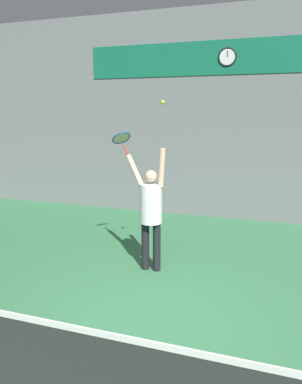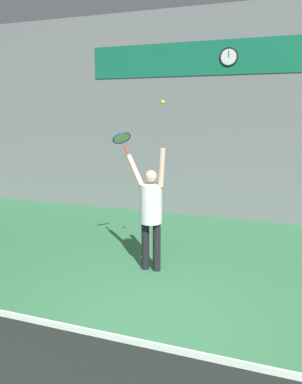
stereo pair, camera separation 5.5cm
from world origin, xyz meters
TOP-DOWN VIEW (x-y plane):
  - ground_plane at (0.00, 0.00)m, footprint 18.00×18.00m
  - back_wall at (0.00, 5.45)m, footprint 18.00×0.10m
  - sponsor_banner at (0.00, 5.39)m, footprint 6.72×0.02m
  - scoreboard_clock at (0.07, 5.37)m, footprint 0.43×0.04m
  - court_net at (0.00, -1.47)m, footprint 8.96×0.07m
  - tennis_player at (-0.57, 1.81)m, footprint 0.81×0.51m
  - tennis_racket at (-1.24, 2.22)m, footprint 0.42×0.43m
  - tennis_ball at (-0.34, 1.71)m, footprint 0.07×0.07m

SIDE VIEW (x-z plane):
  - ground_plane at x=0.00m, z-range 0.00..0.00m
  - court_net at x=0.00m, z-range -0.03..1.03m
  - tennis_player at x=-0.57m, z-range 0.03..2.06m
  - tennis_racket at x=-1.24m, z-range 1.92..2.34m
  - back_wall at x=0.00m, z-range 0.00..5.00m
  - tennis_ball at x=-0.34m, z-range 2.69..2.76m
  - sponsor_banner at x=0.00m, z-range 3.45..4.22m
  - scoreboard_clock at x=0.07m, z-range 3.62..4.05m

